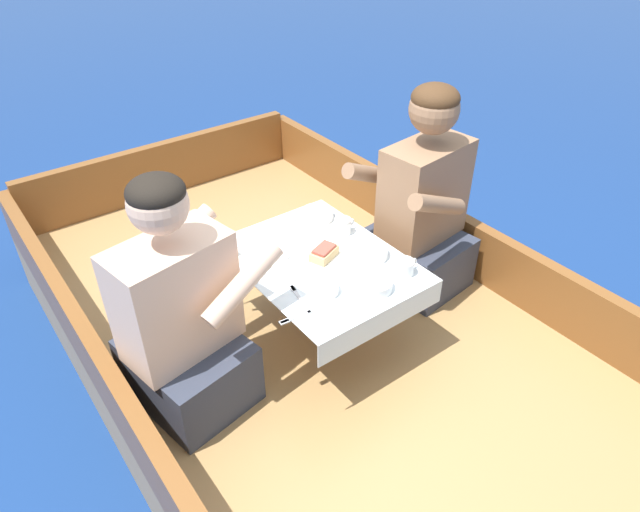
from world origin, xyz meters
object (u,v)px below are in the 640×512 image
person_starboard (421,210)px  coffee_cup_port (343,226)px  sandwich (324,253)px  coffee_cup_starboard (404,267)px  person_port (181,321)px

person_starboard → coffee_cup_port: bearing=-16.8°
sandwich → person_starboard: bearing=3.3°
coffee_cup_port → coffee_cup_starboard: bearing=-88.5°
sandwich → coffee_cup_starboard: (0.19, -0.26, -0.00)m
person_starboard → coffee_cup_port: person_starboard is taller
person_port → sandwich: bearing=-12.7°
person_port → person_starboard: bearing=-9.9°
person_port → coffee_cup_port: person_port is taller
person_port → coffee_cup_starboard: (0.80, -0.28, 0.05)m
coffee_cup_port → coffee_cup_starboard: 0.37m
coffee_cup_starboard → person_port: bearing=160.5°
person_port → sandwich: size_ratio=7.01×
person_starboard → coffee_cup_starboard: 0.49m
person_port → coffee_cup_port: 0.80m
coffee_cup_port → person_port: bearing=-174.1°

